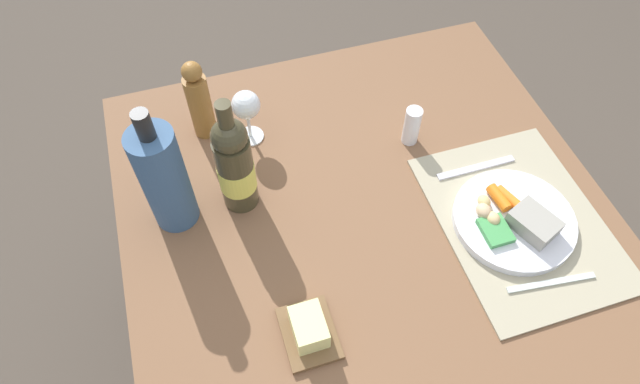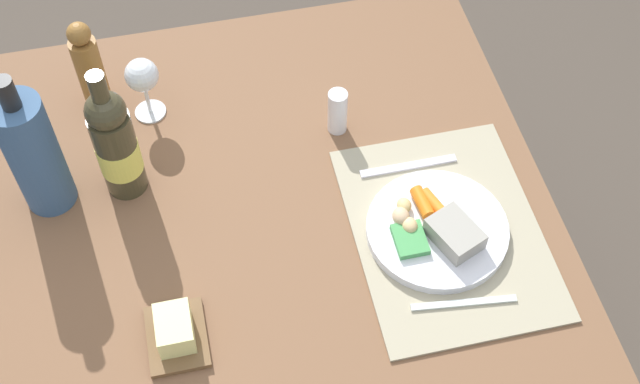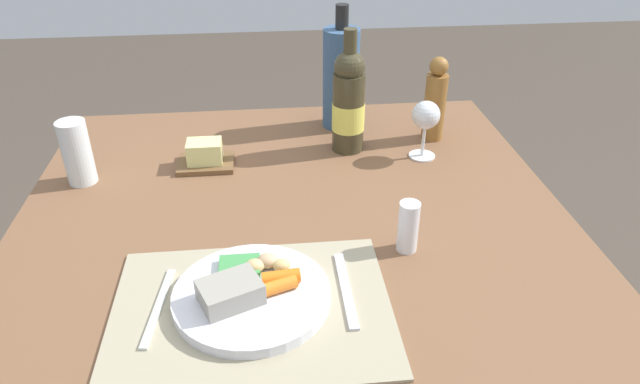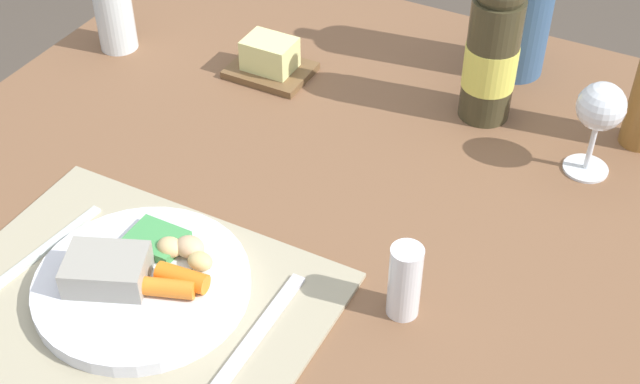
% 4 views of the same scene
% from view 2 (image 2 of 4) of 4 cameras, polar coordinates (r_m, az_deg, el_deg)
% --- Properties ---
extents(dining_table, '(1.13, 1.06, 0.74)m').
position_cam_2_polar(dining_table, '(1.64, -3.05, -4.02)').
color(dining_table, brown).
rests_on(dining_table, ground_plane).
extents(placemat, '(0.45, 0.34, 0.01)m').
position_cam_2_polar(placemat, '(1.57, 8.58, -2.67)').
color(placemat, tan).
rests_on(placemat, dining_table).
extents(dinner_plate, '(0.26, 0.26, 0.06)m').
position_cam_2_polar(dinner_plate, '(1.54, 7.94, -2.49)').
color(dinner_plate, silver).
rests_on(dinner_plate, placemat).
extents(fork, '(0.03, 0.19, 0.00)m').
position_cam_2_polar(fork, '(1.49, 9.72, -7.42)').
color(fork, silver).
rests_on(fork, placemat).
extents(knife, '(0.02, 0.19, 0.00)m').
position_cam_2_polar(knife, '(1.64, 6.01, 1.76)').
color(knife, silver).
rests_on(knife, placemat).
extents(cooler_bottle, '(0.09, 0.09, 0.32)m').
position_cam_2_polar(cooler_bottle, '(1.57, -18.86, 2.51)').
color(cooler_bottle, '#39587F').
rests_on(cooler_bottle, dining_table).
extents(butter_dish, '(0.13, 0.10, 0.06)m').
position_cam_2_polar(butter_dish, '(1.44, -9.77, -9.33)').
color(butter_dish, brown).
rests_on(butter_dish, dining_table).
extents(pepper_mill, '(0.05, 0.05, 0.21)m').
position_cam_2_polar(pepper_mill, '(1.73, -15.38, 8.16)').
color(pepper_mill, olive).
rests_on(pepper_mill, dining_table).
extents(wine_glass, '(0.07, 0.07, 0.14)m').
position_cam_2_polar(wine_glass, '(1.69, -11.97, 7.61)').
color(wine_glass, white).
rests_on(wine_glass, dining_table).
extents(salt_shaker, '(0.04, 0.04, 0.10)m').
position_cam_2_polar(salt_shaker, '(1.66, 1.20, 5.47)').
color(salt_shaker, white).
rests_on(salt_shaker, dining_table).
extents(wine_bottle, '(0.08, 0.08, 0.30)m').
position_cam_2_polar(wine_bottle, '(1.56, -13.70, 3.21)').
color(wine_bottle, '#3F3923').
rests_on(wine_bottle, dining_table).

